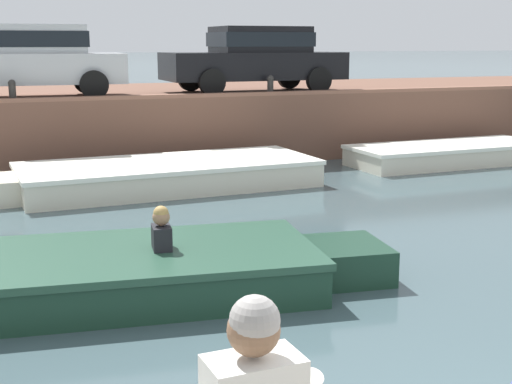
{
  "coord_description": "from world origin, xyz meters",
  "views": [
    {
      "loc": [
        -2.72,
        -2.65,
        2.71
      ],
      "look_at": [
        -0.11,
        4.29,
        1.15
      ],
      "focal_mm": 50.0,
      "sensor_mm": 36.0,
      "label": 1
    }
  ],
  "objects_px": {
    "boat_moored_central_cream": "(155,176)",
    "mooring_bollard_east": "(270,84)",
    "car_centre_black": "(256,56)",
    "mooring_bollard_mid": "(12,90)",
    "car_left_inner_silver": "(35,58)",
    "boat_moored_east_cream": "(456,154)",
    "motorboat_passing": "(119,274)"
  },
  "relations": [
    {
      "from": "boat_moored_east_cream",
      "to": "car_left_inner_silver",
      "type": "distance_m",
      "value": 9.58
    },
    {
      "from": "boat_moored_central_cream",
      "to": "motorboat_passing",
      "type": "bearing_deg",
      "value": -106.55
    },
    {
      "from": "boat_moored_central_cream",
      "to": "motorboat_passing",
      "type": "xyz_separation_m",
      "value": [
        -1.65,
        -5.56,
        -0.0
      ]
    },
    {
      "from": "boat_moored_east_cream",
      "to": "motorboat_passing",
      "type": "distance_m",
      "value": 10.6
    },
    {
      "from": "boat_moored_central_cream",
      "to": "car_centre_black",
      "type": "relative_size",
      "value": 1.56
    },
    {
      "from": "car_left_inner_silver",
      "to": "mooring_bollard_east",
      "type": "bearing_deg",
      "value": -11.94
    },
    {
      "from": "boat_moored_central_cream",
      "to": "car_centre_black",
      "type": "height_order",
      "value": "car_centre_black"
    },
    {
      "from": "mooring_bollard_mid",
      "to": "motorboat_passing",
      "type": "bearing_deg",
      "value": -84.71
    },
    {
      "from": "motorboat_passing",
      "to": "mooring_bollard_east",
      "type": "bearing_deg",
      "value": 57.9
    },
    {
      "from": "boat_moored_east_cream",
      "to": "car_left_inner_silver",
      "type": "height_order",
      "value": "car_left_inner_silver"
    },
    {
      "from": "boat_moored_central_cream",
      "to": "boat_moored_east_cream",
      "type": "xyz_separation_m",
      "value": [
        7.09,
        0.45,
        -0.03
      ]
    },
    {
      "from": "car_left_inner_silver",
      "to": "mooring_bollard_mid",
      "type": "height_order",
      "value": "car_left_inner_silver"
    },
    {
      "from": "mooring_bollard_mid",
      "to": "boat_moored_central_cream",
      "type": "bearing_deg",
      "value": -42.57
    },
    {
      "from": "boat_moored_central_cream",
      "to": "boat_moored_east_cream",
      "type": "bearing_deg",
      "value": 3.61
    },
    {
      "from": "mooring_bollard_mid",
      "to": "mooring_bollard_east",
      "type": "distance_m",
      "value": 5.57
    },
    {
      "from": "boat_moored_central_cream",
      "to": "motorboat_passing",
      "type": "relative_size",
      "value": 1.14
    },
    {
      "from": "car_left_inner_silver",
      "to": "mooring_bollard_mid",
      "type": "relative_size",
      "value": 8.76
    },
    {
      "from": "car_centre_black",
      "to": "mooring_bollard_east",
      "type": "bearing_deg",
      "value": -92.56
    },
    {
      "from": "motorboat_passing",
      "to": "mooring_bollard_mid",
      "type": "xyz_separation_m",
      "value": [
        -0.72,
        7.74,
        1.53
      ]
    },
    {
      "from": "car_left_inner_silver",
      "to": "mooring_bollard_east",
      "type": "height_order",
      "value": "car_left_inner_silver"
    },
    {
      "from": "car_left_inner_silver",
      "to": "car_centre_black",
      "type": "bearing_deg",
      "value": 0.04
    },
    {
      "from": "car_centre_black",
      "to": "mooring_bollard_mid",
      "type": "height_order",
      "value": "car_centre_black"
    },
    {
      "from": "motorboat_passing",
      "to": "car_left_inner_silver",
      "type": "relative_size",
      "value": 1.5
    },
    {
      "from": "mooring_bollard_mid",
      "to": "car_centre_black",
      "type": "bearing_deg",
      "value": 10.74
    },
    {
      "from": "motorboat_passing",
      "to": "car_left_inner_silver",
      "type": "bearing_deg",
      "value": 91.09
    },
    {
      "from": "car_centre_black",
      "to": "mooring_bollard_east",
      "type": "relative_size",
      "value": 9.64
    },
    {
      "from": "boat_moored_central_cream",
      "to": "mooring_bollard_east",
      "type": "relative_size",
      "value": 15.04
    },
    {
      "from": "car_centre_black",
      "to": "boat_moored_central_cream",
      "type": "bearing_deg",
      "value": -135.07
    },
    {
      "from": "car_left_inner_silver",
      "to": "mooring_bollard_east",
      "type": "xyz_separation_m",
      "value": [
        5.02,
        -1.06,
        -0.61
      ]
    },
    {
      "from": "motorboat_passing",
      "to": "boat_moored_east_cream",
      "type": "bearing_deg",
      "value": 34.5
    },
    {
      "from": "boat_moored_central_cream",
      "to": "car_left_inner_silver",
      "type": "relative_size",
      "value": 1.72
    },
    {
      "from": "boat_moored_central_cream",
      "to": "boat_moored_east_cream",
      "type": "relative_size",
      "value": 1.21
    }
  ]
}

